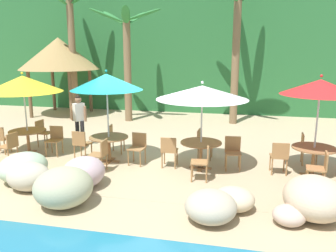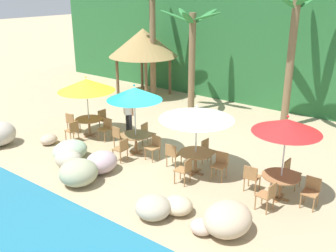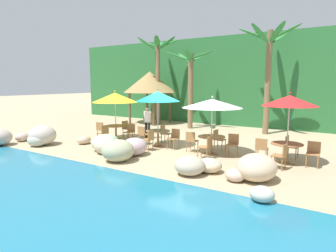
% 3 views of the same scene
% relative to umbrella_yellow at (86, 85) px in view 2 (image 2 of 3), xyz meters
% --- Properties ---
extents(ground_plane, '(120.00, 120.00, 0.00)m').
position_rel_umbrella_yellow_xyz_m(ground_plane, '(3.75, 0.14, -2.16)').
color(ground_plane, tan).
extents(terrace_deck, '(18.00, 5.20, 0.01)m').
position_rel_umbrella_yellow_xyz_m(terrace_deck, '(3.75, 0.14, -2.15)').
color(terrace_deck, tan).
rests_on(terrace_deck, ground).
extents(foliage_backdrop, '(28.00, 2.40, 6.00)m').
position_rel_umbrella_yellow_xyz_m(foliage_backdrop, '(3.75, 9.14, 0.84)').
color(foliage_backdrop, '#286633').
rests_on(foliage_backdrop, ground).
extents(rock_seawall, '(12.82, 3.24, 0.93)m').
position_rel_umbrella_yellow_xyz_m(rock_seawall, '(2.13, -2.69, -1.79)').
color(rock_seawall, '#B8AC92').
rests_on(rock_seawall, ground).
extents(umbrella_yellow, '(2.28, 2.28, 2.51)m').
position_rel_umbrella_yellow_xyz_m(umbrella_yellow, '(0.00, 0.00, 0.00)').
color(umbrella_yellow, silver).
rests_on(umbrella_yellow, ground).
extents(dining_table_yellow, '(1.10, 1.10, 0.74)m').
position_rel_umbrella_yellow_xyz_m(dining_table_yellow, '(-0.00, 0.00, -1.54)').
color(dining_table_yellow, olive).
rests_on(dining_table_yellow, ground).
extents(chair_yellow_seaward, '(0.43, 0.44, 0.87)m').
position_rel_umbrella_yellow_xyz_m(chair_yellow_seaward, '(0.85, 0.12, -1.64)').
color(chair_yellow_seaward, '#9E7042').
rests_on(chair_yellow_seaward, ground).
extents(chair_yellow_inland, '(0.46, 0.45, 0.87)m').
position_rel_umbrella_yellow_xyz_m(chair_yellow_inland, '(-0.03, 0.85, -1.64)').
color(chair_yellow_inland, '#9E7042').
rests_on(chair_yellow_inland, ground).
extents(chair_yellow_left, '(0.48, 0.48, 0.87)m').
position_rel_umbrella_yellow_xyz_m(chair_yellow_left, '(-0.83, -0.21, -1.64)').
color(chair_yellow_left, '#9E7042').
rests_on(chair_yellow_left, ground).
extents(chair_yellow_right, '(0.47, 0.46, 0.87)m').
position_rel_umbrella_yellow_xyz_m(chair_yellow_right, '(0.00, -0.85, -1.64)').
color(chair_yellow_right, '#9E7042').
rests_on(chair_yellow_right, ground).
extents(umbrella_teal, '(1.99, 1.99, 2.62)m').
position_rel_umbrella_yellow_xyz_m(umbrella_teal, '(2.71, -0.17, 0.13)').
color(umbrella_teal, silver).
rests_on(umbrella_teal, ground).
extents(dining_table_teal, '(1.10, 1.10, 0.74)m').
position_rel_umbrella_yellow_xyz_m(dining_table_teal, '(2.71, -0.17, -1.54)').
color(dining_table_teal, olive).
rests_on(dining_table_teal, ground).
extents(chair_teal_seaward, '(0.46, 0.47, 0.87)m').
position_rel_umbrella_yellow_xyz_m(chair_teal_seaward, '(3.56, -0.16, -1.64)').
color(chair_teal_seaward, '#9E7042').
rests_on(chair_teal_seaward, ground).
extents(chair_teal_inland, '(0.47, 0.46, 0.87)m').
position_rel_umbrella_yellow_xyz_m(chair_teal_inland, '(2.53, 0.67, -1.64)').
color(chair_teal_inland, '#9E7042').
rests_on(chair_teal_inland, ground).
extents(chair_teal_left, '(0.45, 0.46, 0.87)m').
position_rel_umbrella_yellow_xyz_m(chair_teal_left, '(1.85, -0.19, -1.64)').
color(chair_teal_left, '#9E7042').
rests_on(chair_teal_left, ground).
extents(chair_teal_right, '(0.43, 0.43, 0.87)m').
position_rel_umbrella_yellow_xyz_m(chair_teal_right, '(2.81, -1.02, -1.64)').
color(chair_teal_right, '#9E7042').
rests_on(chair_teal_right, ground).
extents(umbrella_white, '(2.40, 2.40, 2.36)m').
position_rel_umbrella_yellow_xyz_m(umbrella_white, '(5.33, -0.18, -0.09)').
color(umbrella_white, silver).
rests_on(umbrella_white, ground).
extents(dining_table_white, '(1.10, 1.10, 0.74)m').
position_rel_umbrella_yellow_xyz_m(dining_table_white, '(5.33, -0.18, -1.54)').
color(dining_table_white, olive).
rests_on(dining_table_white, ground).
extents(chair_white_seaward, '(0.46, 0.47, 0.87)m').
position_rel_umbrella_yellow_xyz_m(chair_white_seaward, '(6.17, -0.00, -1.64)').
color(chair_white_seaward, '#9E7042').
rests_on(chair_white_seaward, ground).
extents(chair_white_inland, '(0.44, 0.43, 0.87)m').
position_rel_umbrella_yellow_xyz_m(chair_white_inland, '(5.27, 0.67, -1.64)').
color(chair_white_inland, '#9E7042').
rests_on(chair_white_inland, ground).
extents(chair_white_left, '(0.44, 0.45, 0.87)m').
position_rel_umbrella_yellow_xyz_m(chair_white_left, '(4.49, -0.31, -1.64)').
color(chair_white_left, '#9E7042').
rests_on(chair_white_left, ground).
extents(chair_white_right, '(0.46, 0.45, 0.87)m').
position_rel_umbrella_yellow_xyz_m(chair_white_right, '(5.49, -1.02, -1.64)').
color(chair_white_right, '#9E7042').
rests_on(chair_white_right, ground).
extents(umbrella_red, '(1.91, 1.91, 2.57)m').
position_rel_umbrella_yellow_xyz_m(umbrella_red, '(8.19, -0.07, 0.10)').
color(umbrella_red, silver).
rests_on(umbrella_red, ground).
extents(dining_table_red, '(1.10, 1.10, 0.74)m').
position_rel_umbrella_yellow_xyz_m(dining_table_red, '(8.19, -0.07, -1.54)').
color(dining_table_red, olive).
rests_on(dining_table_red, ground).
extents(chair_red_seaward, '(0.42, 0.43, 0.87)m').
position_rel_umbrella_yellow_xyz_m(chair_red_seaward, '(9.04, 0.03, -1.64)').
color(chair_red_seaward, '#9E7042').
rests_on(chair_red_seaward, ground).
extents(chair_red_inland, '(0.45, 0.44, 0.87)m').
position_rel_umbrella_yellow_xyz_m(chair_red_inland, '(8.15, 0.78, -1.64)').
color(chair_red_inland, '#9E7042').
rests_on(chair_red_inland, ground).
extents(chair_red_left, '(0.45, 0.46, 0.87)m').
position_rel_umbrella_yellow_xyz_m(chair_red_left, '(7.35, -0.22, -1.64)').
color(chair_red_left, '#9E7042').
rests_on(chair_red_left, ground).
extents(chair_red_right, '(0.47, 0.47, 0.87)m').
position_rel_umbrella_yellow_xyz_m(chair_red_right, '(8.18, -0.93, -1.64)').
color(chair_red_right, '#9E7042').
rests_on(chair_red_right, ground).
extents(palm_tree_nearest, '(3.06, 2.93, 5.95)m').
position_rel_umbrella_yellow_xyz_m(palm_tree_nearest, '(-1.48, 5.98, 1.82)').
color(palm_tree_nearest, brown).
rests_on(palm_tree_nearest, ground).
extents(palm_tree_second, '(3.03, 3.08, 4.85)m').
position_rel_umbrella_yellow_xyz_m(palm_tree_second, '(1.38, 5.41, 1.09)').
color(palm_tree_second, brown).
rests_on(palm_tree_second, ground).
extents(palm_tree_third, '(3.34, 3.30, 5.94)m').
position_rel_umbrella_yellow_xyz_m(palm_tree_third, '(5.98, 5.84, 1.95)').
color(palm_tree_third, brown).
rests_on(palm_tree_third, ground).
extents(palapa_hut, '(3.77, 3.77, 3.69)m').
position_rel_umbrella_yellow_xyz_m(palapa_hut, '(-2.28, 6.14, 0.77)').
color(palapa_hut, brown).
rests_on(palapa_hut, ground).
extents(waiter_in_white, '(0.52, 0.39, 1.70)m').
position_rel_umbrella_yellow_xyz_m(waiter_in_white, '(1.15, 1.14, -1.17)').
color(waiter_in_white, '#232328').
rests_on(waiter_in_white, ground).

